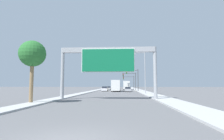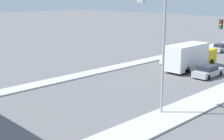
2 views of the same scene
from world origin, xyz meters
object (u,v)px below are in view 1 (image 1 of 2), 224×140
object	(u,v)px
sign_gantry	(108,59)
car_near_center	(109,88)
truck_box_secondary	(126,85)
traffic_light_far_intersection	(130,80)
traffic_light_mid_block	(131,78)
street_lamp_right	(143,69)
car_mid_left	(128,89)
truck_box_primary	(116,86)
car_mid_center	(105,89)
traffic_light_near_intersection	(134,77)
palm_tree_foreground	(33,54)

from	to	relation	value
sign_gantry	car_near_center	size ratio (longest dim) A/B	2.84
truck_box_secondary	traffic_light_far_intersection	world-z (taller)	traffic_light_far_intersection
truck_box_secondary	traffic_light_mid_block	bearing A→B (deg)	-73.22
car_near_center	street_lamp_right	xyz separation A→B (m)	(10.02, -30.63, 4.70)
car_near_center	traffic_light_far_intersection	world-z (taller)	traffic_light_far_intersection
car_mid_left	truck_box_primary	xyz separation A→B (m)	(-3.50, 1.70, 1.05)
sign_gantry	car_mid_center	bearing A→B (deg)	96.55
car_mid_left	truck_box_secondary	world-z (taller)	truck_box_secondary
car_near_center	truck_box_primary	distance (m)	15.93
car_near_center	truck_box_secondary	size ratio (longest dim) A/B	0.63
car_mid_center	car_near_center	bearing A→B (deg)	90.00
truck_box_secondary	traffic_light_mid_block	xyz separation A→B (m)	(1.67, -5.52, 2.63)
traffic_light_near_intersection	car_mid_center	bearing A→B (deg)	177.76
car_mid_left	traffic_light_mid_block	bearing A→B (deg)	82.58
truck_box_secondary	car_mid_center	bearing A→B (deg)	-114.77
truck_box_primary	traffic_light_mid_block	world-z (taller)	traffic_light_mid_block
car_mid_center	traffic_light_mid_block	distance (m)	13.47
traffic_light_mid_block	palm_tree_foreground	xyz separation A→B (m)	(-13.11, -45.51, 1.02)
car_mid_left	car_mid_center	world-z (taller)	car_mid_center
car_mid_left	traffic_light_far_intersection	size ratio (longest dim) A/B	0.79
sign_gantry	truck_box_primary	world-z (taller)	sign_gantry
car_mid_center	traffic_light_mid_block	bearing A→B (deg)	48.06
palm_tree_foreground	sign_gantry	bearing A→B (deg)	34.14
street_lamp_right	car_mid_left	bearing A→B (deg)	102.66
car_near_center	traffic_light_mid_block	xyz separation A→B (m)	(8.67, -4.40, 3.71)
car_mid_center	street_lamp_right	size ratio (longest dim) A/B	0.47
car_mid_center	traffic_light_near_intersection	distance (m)	9.86
sign_gantry	street_lamp_right	world-z (taller)	street_lamp_right
palm_tree_foreground	car_near_center	bearing A→B (deg)	84.91
sign_gantry	street_lamp_right	distance (m)	15.36
car_mid_left	palm_tree_foreground	world-z (taller)	palm_tree_foreground
car_mid_center	truck_box_primary	size ratio (longest dim) A/B	0.48
sign_gantry	car_near_center	world-z (taller)	sign_gantry
car_mid_left	traffic_light_near_intersection	size ratio (longest dim) A/B	0.66
car_near_center	truck_box_secondary	xyz separation A→B (m)	(7.00, 1.12, 1.09)
traffic_light_far_intersection	car_mid_left	bearing A→B (deg)	-94.08
truck_box_secondary	car_near_center	bearing A→B (deg)	-170.90
car_near_center	palm_tree_foreground	distance (m)	50.34
sign_gantry	traffic_light_near_intersection	bearing A→B (deg)	79.47
car_mid_left	car_mid_center	bearing A→B (deg)	155.75
truck_box_primary	palm_tree_foreground	xyz separation A→B (m)	(-7.95, -34.42, 3.68)
car_mid_center	street_lamp_right	world-z (taller)	street_lamp_right
car_near_center	palm_tree_foreground	world-z (taller)	palm_tree_foreground
traffic_light_mid_block	sign_gantry	bearing A→B (deg)	-97.34
sign_gantry	traffic_light_near_intersection	size ratio (longest dim) A/B	1.98
sign_gantry	car_mid_center	world-z (taller)	sign_gantry
traffic_light_far_intersection	car_near_center	bearing A→B (deg)	-147.03
car_mid_left	car_mid_center	xyz separation A→B (m)	(-7.00, 3.15, 0.05)
traffic_light_mid_block	truck_box_secondary	bearing A→B (deg)	106.78
traffic_light_near_intersection	palm_tree_foreground	size ratio (longest dim) A/B	0.98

